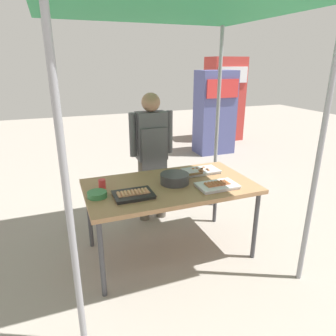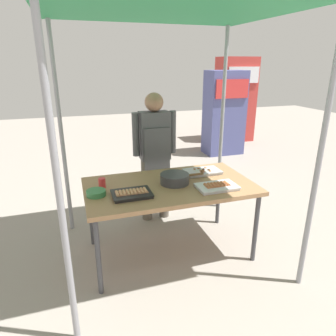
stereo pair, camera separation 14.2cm
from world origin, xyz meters
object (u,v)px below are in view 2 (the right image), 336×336
(stall_table, at_px, (170,189))
(neighbor_stall_left, at_px, (235,100))
(tray_pork_links, at_px, (217,186))
(cooking_wok, at_px, (175,178))
(tray_meat_skewers, at_px, (202,172))
(condiment_bowl, at_px, (96,193))
(drink_cup_near_edge, at_px, (102,183))
(tray_grilled_sausages, at_px, (132,194))
(vendor_woman, at_px, (155,148))
(neighbor_stall_right, at_px, (224,113))

(stall_table, bearing_deg, neighbor_stall_left, 53.58)
(tray_pork_links, bearing_deg, neighbor_stall_left, 58.63)
(stall_table, relative_size, cooking_wok, 3.65)
(tray_meat_skewers, distance_m, tray_pork_links, 0.42)
(condiment_bowl, relative_size, neighbor_stall_left, 0.09)
(tray_pork_links, height_order, drink_cup_near_edge, drink_cup_near_edge)
(tray_pork_links, xyz_separation_m, drink_cup_near_edge, (-1.01, 0.35, 0.03))
(tray_grilled_sausages, xyz_separation_m, condiment_bowl, (-0.30, 0.10, 0.00))
(tray_pork_links, bearing_deg, stall_table, 149.37)
(vendor_woman, distance_m, neighbor_stall_left, 4.47)
(tray_grilled_sausages, bearing_deg, neighbor_stall_right, 51.19)
(tray_meat_skewers, bearing_deg, neighbor_stall_left, 56.41)
(stall_table, relative_size, vendor_woman, 1.04)
(stall_table, height_order, vendor_woman, vendor_woman)
(cooking_wok, xyz_separation_m, neighbor_stall_left, (2.97, 4.08, 0.19))
(condiment_bowl, bearing_deg, drink_cup_near_edge, 66.98)
(vendor_woman, height_order, neighbor_stall_right, neighbor_stall_right)
(condiment_bowl, distance_m, drink_cup_near_edge, 0.18)
(vendor_woman, bearing_deg, drink_cup_near_edge, 42.43)
(stall_table, relative_size, neighbor_stall_right, 0.94)
(stall_table, distance_m, tray_pork_links, 0.45)
(tray_pork_links, xyz_separation_m, neighbor_stall_right, (1.83, 3.34, 0.09))
(drink_cup_near_edge, bearing_deg, stall_table, -11.25)
(stall_table, bearing_deg, tray_meat_skewers, 24.13)
(neighbor_stall_right, bearing_deg, condiment_bowl, -132.74)
(tray_meat_skewers, height_order, cooking_wok, cooking_wok)
(tray_pork_links, xyz_separation_m, cooking_wok, (-0.33, 0.24, 0.03))
(vendor_woman, bearing_deg, neighbor_stall_left, -131.48)
(tray_grilled_sausages, distance_m, tray_pork_links, 0.79)
(tray_pork_links, distance_m, neighbor_stall_right, 3.81)
(neighbor_stall_left, height_order, neighbor_stall_right, neighbor_stall_left)
(tray_grilled_sausages, xyz_separation_m, tray_pork_links, (0.78, -0.08, -0.00))
(tray_meat_skewers, xyz_separation_m, tray_pork_links, (-0.04, -0.42, 0.00))
(condiment_bowl, height_order, neighbor_stall_right, neighbor_stall_right)
(neighbor_stall_right, bearing_deg, drink_cup_near_edge, -133.60)
(tray_pork_links, distance_m, drink_cup_near_edge, 1.07)
(neighbor_stall_left, bearing_deg, drink_cup_near_edge, -132.53)
(tray_meat_skewers, bearing_deg, neighbor_stall_right, 58.44)
(stall_table, height_order, tray_meat_skewers, tray_meat_skewers)
(drink_cup_near_edge, height_order, neighbor_stall_left, neighbor_stall_left)
(stall_table, distance_m, condiment_bowl, 0.70)
(vendor_woman, bearing_deg, tray_meat_skewers, 123.09)
(stall_table, bearing_deg, vendor_woman, 85.12)
(vendor_woman, distance_m, neighbor_stall_right, 3.20)
(vendor_woman, xyz_separation_m, neighbor_stall_right, (2.16, 2.36, -0.05))
(cooking_wok, xyz_separation_m, condiment_bowl, (-0.75, -0.06, -0.03))
(condiment_bowl, bearing_deg, tray_meat_skewers, 11.91)
(tray_meat_skewers, distance_m, drink_cup_near_edge, 1.05)
(tray_grilled_sausages, height_order, cooking_wok, cooking_wok)
(drink_cup_near_edge, bearing_deg, tray_grilled_sausages, -50.39)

